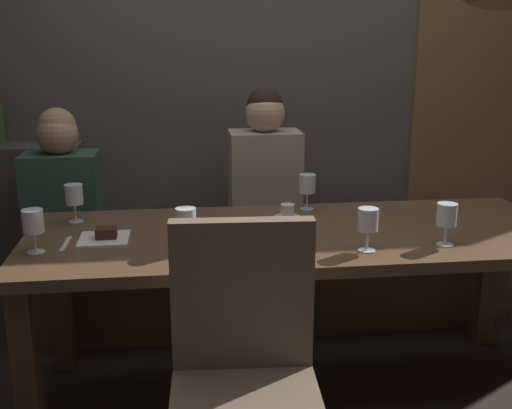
{
  "coord_description": "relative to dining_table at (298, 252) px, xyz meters",
  "views": [
    {
      "loc": [
        -0.48,
        -2.39,
        1.51
      ],
      "look_at": [
        -0.16,
        0.07,
        0.84
      ],
      "focal_mm": 43.76,
      "sensor_mm": 36.0,
      "label": 1
    }
  ],
  "objects": [
    {
      "name": "banquette_bench",
      "position": [
        0.0,
        0.7,
        -0.42
      ],
      "size": [
        2.5,
        0.44,
        0.45
      ],
      "color": "#4A3C2E",
      "rests_on": "ground"
    },
    {
      "name": "diner_redhead",
      "position": [
        -1.05,
        0.69,
        0.14
      ],
      "size": [
        0.36,
        0.24,
        0.73
      ],
      "color": "#2D473D",
      "rests_on": "banquette_bench"
    },
    {
      "name": "ground",
      "position": [
        0.0,
        0.0,
        -0.65
      ],
      "size": [
        9.0,
        9.0,
        0.0
      ],
      "primitive_type": "plane",
      "color": "black"
    },
    {
      "name": "wine_glass_near_right",
      "position": [
        -1.01,
        -0.13,
        0.2
      ],
      "size": [
        0.08,
        0.08,
        0.16
      ],
      "color": "silver",
      "rests_on": "dining_table"
    },
    {
      "name": "wine_glass_center_front",
      "position": [
        0.1,
        0.33,
        0.2
      ],
      "size": [
        0.08,
        0.08,
        0.16
      ],
      "color": "silver",
      "rests_on": "dining_table"
    },
    {
      "name": "diner_bearded",
      "position": [
        -0.04,
        0.71,
        0.18
      ],
      "size": [
        0.36,
        0.24,
        0.82
      ],
      "color": "#9E9384",
      "rests_on": "banquette_bench"
    },
    {
      "name": "fork_on_table",
      "position": [
        -0.91,
        -0.06,
        0.09
      ],
      "size": [
        0.02,
        0.17,
        0.01
      ],
      "primitive_type": "cube",
      "rotation": [
        0.0,
        0.0,
        -0.03
      ],
      "color": "silver",
      "rests_on": "dining_table"
    },
    {
      "name": "chair_near_side",
      "position": [
        -0.3,
        -0.72,
        -0.09
      ],
      "size": [
        0.47,
        0.47,
        0.98
      ],
      "color": "brown",
      "rests_on": "ground"
    },
    {
      "name": "dining_table",
      "position": [
        0.0,
        0.0,
        0.0
      ],
      "size": [
        2.2,
        0.84,
        0.74
      ],
      "color": "#493422",
      "rests_on": "ground"
    },
    {
      "name": "wine_glass_end_left",
      "position": [
        0.52,
        -0.24,
        0.2
      ],
      "size": [
        0.08,
        0.08,
        0.16
      ],
      "color": "silver",
      "rests_on": "dining_table"
    },
    {
      "name": "wine_glass_near_left",
      "position": [
        -0.92,
        0.25,
        0.2
      ],
      "size": [
        0.08,
        0.08,
        0.16
      ],
      "color": "silver",
      "rests_on": "dining_table"
    },
    {
      "name": "dessert_plate",
      "position": [
        -0.77,
        -0.02,
        0.1
      ],
      "size": [
        0.19,
        0.19,
        0.05
      ],
      "color": "white",
      "rests_on": "dining_table"
    },
    {
      "name": "wine_glass_far_right",
      "position": [
        0.21,
        -0.27,
        0.2
      ],
      "size": [
        0.08,
        0.08,
        0.16
      ],
      "color": "silver",
      "rests_on": "dining_table"
    },
    {
      "name": "arched_door",
      "position": [
        1.35,
        1.15,
        0.71
      ],
      "size": [
        0.9,
        0.05,
        2.55
      ],
      "color": "brown",
      "rests_on": "ground"
    },
    {
      "name": "back_wall_tiled",
      "position": [
        0.0,
        1.22,
        0.85
      ],
      "size": [
        6.0,
        0.12,
        3.0
      ],
      "primitive_type": "cube",
      "color": "#4C4944",
      "rests_on": "ground"
    },
    {
      "name": "espresso_cup",
      "position": [
        -0.01,
        0.19,
        0.11
      ],
      "size": [
        0.12,
        0.12,
        0.06
      ],
      "color": "white",
      "rests_on": "dining_table"
    },
    {
      "name": "wine_glass_center_back",
      "position": [
        -0.46,
        -0.18,
        0.2
      ],
      "size": [
        0.08,
        0.08,
        0.16
      ],
      "color": "silver",
      "rests_on": "dining_table"
    }
  ]
}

